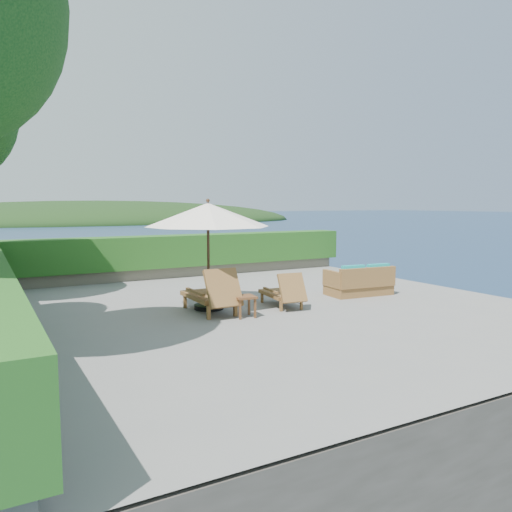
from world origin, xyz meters
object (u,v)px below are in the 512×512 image
wicker_loveseat (360,283)px  lounge_right (284,292)px  patio_umbrella (208,216)px  side_table (245,300)px  lounge_left (212,294)px

wicker_loveseat → lounge_right: bearing=-167.8°
lounge_right → wicker_loveseat: size_ratio=0.86×
patio_umbrella → side_table: 2.08m
patio_umbrella → wicker_loveseat: 4.51m
side_table → lounge_left: bearing=123.3°
patio_umbrella → side_table: size_ratio=7.38×
patio_umbrella → side_table: (0.32, -1.12, -1.72)m
lounge_right → side_table: 1.35m
lounge_left → wicker_loveseat: bearing=1.7°
patio_umbrella → wicker_loveseat: bearing=-4.5°
lounge_right → side_table: (-1.26, -0.48, 0.03)m
lounge_left → side_table: bearing=-56.7°
patio_umbrella → lounge_left: patio_umbrella is taller
wicker_loveseat → side_table: bearing=-163.2°
patio_umbrella → lounge_right: size_ratio=2.30×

